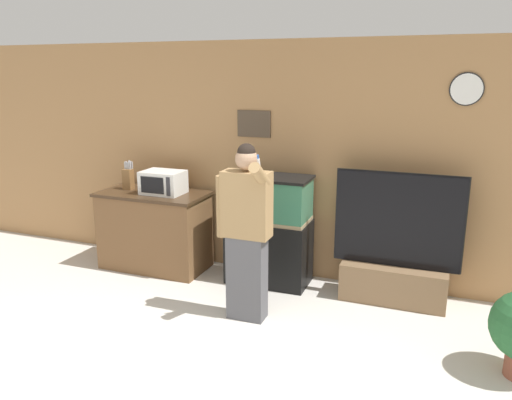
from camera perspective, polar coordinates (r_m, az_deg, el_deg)
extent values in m
cube|color=#A87A4C|center=(5.53, 4.18, 4.36)|extent=(10.00, 0.06, 2.60)
cube|color=#4C3D2D|center=(5.58, -0.23, 8.70)|extent=(0.39, 0.02, 0.29)
cylinder|color=white|center=(5.17, 22.93, 11.59)|extent=(0.29, 0.03, 0.29)
cylinder|color=black|center=(5.17, 22.93, 11.59)|extent=(0.31, 0.01, 0.31)
cube|color=brown|center=(6.00, -11.49, -3.55)|extent=(1.22, 0.62, 0.88)
cube|color=#3D2A19|center=(5.88, -11.71, 0.69)|extent=(1.26, 0.66, 0.03)
cube|color=white|center=(5.77, -10.56, 2.00)|extent=(0.46, 0.34, 0.26)
cube|color=black|center=(5.65, -11.79, 1.67)|extent=(0.29, 0.01, 0.18)
cube|color=#2D2D33|center=(5.54, -10.01, 1.51)|extent=(0.05, 0.01, 0.21)
cube|color=brown|center=(6.08, -14.40, 2.31)|extent=(0.11, 0.09, 0.24)
cylinder|color=#B7B7BC|center=(6.07, -14.76, 3.85)|extent=(0.02, 0.02, 0.09)
cylinder|color=#B7B7BC|center=(6.06, -14.62, 3.87)|extent=(0.02, 0.02, 0.09)
cylinder|color=#B7B7BC|center=(6.05, -14.47, 3.83)|extent=(0.02, 0.02, 0.08)
cylinder|color=#B7B7BC|center=(6.04, -14.33, 3.89)|extent=(0.02, 0.02, 0.10)
cylinder|color=#B7B7BC|center=(6.03, -14.17, 3.81)|extent=(0.02, 0.02, 0.09)
cylinder|color=#B7B7BC|center=(6.10, -14.56, 3.87)|extent=(0.02, 0.02, 0.08)
cylinder|color=#B7B7BC|center=(6.09, -14.41, 3.86)|extent=(0.02, 0.02, 0.07)
cylinder|color=#B7B7BC|center=(6.08, -14.27, 3.96)|extent=(0.02, 0.02, 0.10)
cylinder|color=#B7B7BC|center=(6.07, -14.12, 3.91)|extent=(0.02, 0.02, 0.09)
cylinder|color=#B7B7BC|center=(6.06, -13.97, 3.88)|extent=(0.02, 0.02, 0.08)
cube|color=black|center=(5.50, 1.48, -5.87)|extent=(0.88, 0.48, 0.71)
cube|color=#937F5B|center=(5.39, 1.50, -2.15)|extent=(0.86, 0.47, 0.04)
cube|color=#387556|center=(5.33, 1.52, 0.18)|extent=(0.85, 0.46, 0.47)
cube|color=black|center=(5.27, 1.53, 2.61)|extent=(0.88, 0.48, 0.03)
cube|color=brown|center=(5.30, 15.40, -9.11)|extent=(1.03, 0.40, 0.38)
cube|color=black|center=(5.08, 15.89, -2.31)|extent=(1.22, 0.05, 0.93)
cube|color=black|center=(5.11, 15.92, -2.22)|extent=(1.25, 0.01, 0.96)
cube|color=#515156|center=(4.70, -1.04, -8.84)|extent=(0.35, 0.20, 0.81)
cube|color=#A37F51|center=(4.47, -1.08, -0.51)|extent=(0.44, 0.21, 0.60)
sphere|color=tan|center=(4.39, -1.10, 4.72)|extent=(0.20, 0.20, 0.20)
sphere|color=black|center=(4.38, -1.11, 5.43)|extent=(0.17, 0.17, 0.17)
cylinder|color=#A37F51|center=(4.58, -3.86, -0.73)|extent=(0.11, 0.11, 0.57)
cylinder|color=#A37F51|center=(4.22, 0.43, 2.83)|extent=(0.10, 0.32, 0.27)
cylinder|color=white|center=(4.19, 0.33, 4.11)|extent=(0.02, 0.06, 0.11)
cylinder|color=#2856B2|center=(4.16, 0.24, 4.88)|extent=(0.02, 0.03, 0.05)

